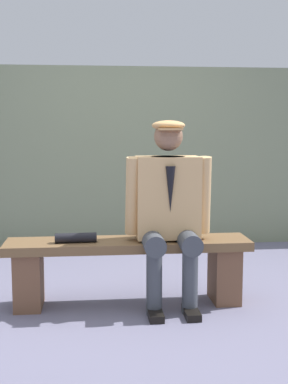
% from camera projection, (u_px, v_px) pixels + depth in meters
% --- Properties ---
extents(ground_plane, '(30.00, 30.00, 0.00)m').
position_uv_depth(ground_plane, '(129.00, 304.00, 3.76)').
color(ground_plane, slate).
extents(bench, '(1.77, 0.36, 0.48)m').
position_uv_depth(bench, '(128.00, 262.00, 3.72)').
color(bench, brown).
rests_on(bench, ground).
extents(seated_man, '(0.63, 0.54, 1.34)m').
position_uv_depth(seated_man, '(169.00, 205.00, 3.64)').
color(seated_man, tan).
rests_on(seated_man, ground).
extents(rolled_magazine, '(0.30, 0.08, 0.07)m').
position_uv_depth(rolled_magazine, '(76.00, 238.00, 3.61)').
color(rolled_magazine, black).
rests_on(rolled_magazine, bench).
extents(stadium_wall, '(12.00, 0.24, 1.94)m').
position_uv_depth(stadium_wall, '(115.00, 157.00, 5.61)').
color(stadium_wall, gray).
rests_on(stadium_wall, ground).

